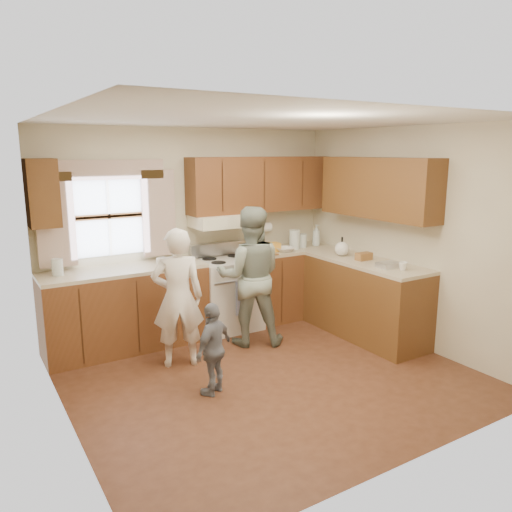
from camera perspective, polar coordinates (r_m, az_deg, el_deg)
room at (r=4.80m, az=1.48°, el=0.20°), size 3.80×3.80×3.80m
kitchen_fixtures at (r=6.09m, az=0.81°, el=-1.23°), size 3.80×2.25×2.15m
stove at (r=6.33m, az=-3.35°, el=-4.21°), size 0.76×0.67×1.07m
woman_left at (r=5.24m, az=-8.93°, el=-4.74°), size 0.62×0.50×1.47m
woman_right at (r=5.75m, az=-0.68°, el=-2.33°), size 0.98×0.91×1.62m
child at (r=4.69m, az=-4.87°, el=-10.50°), size 0.55×0.44×0.88m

